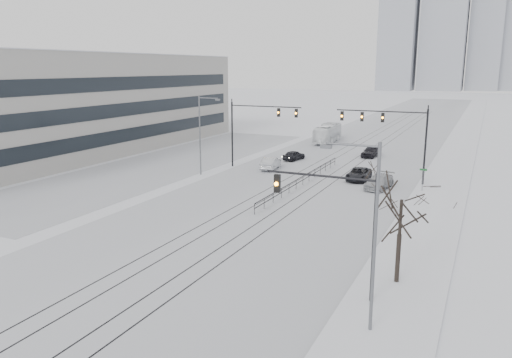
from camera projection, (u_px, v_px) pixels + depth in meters
name	position (u px, v px, depth m)	size (l,w,h in m)	color
ground	(108.00, 305.00, 26.05)	(500.00, 500.00, 0.00)	silver
road	(367.00, 145.00, 79.12)	(22.00, 260.00, 0.02)	silver
sidewalk_east	(458.00, 151.00, 73.55)	(5.00, 260.00, 0.16)	silver
curb	(440.00, 150.00, 74.56)	(0.10, 260.00, 0.12)	gray
parking_strip	(171.00, 162.00, 65.24)	(14.00, 60.00, 0.03)	silver
tram_rails	(330.00, 168.00, 61.43)	(5.30, 180.00, 0.01)	black
office_building	(64.00, 104.00, 71.09)	(20.20, 62.20, 14.11)	#B5B2AB
skyline	(472.00, 31.00, 259.33)	(96.00, 48.00, 72.00)	#8F939D
traffic_mast_near	(344.00, 216.00, 25.91)	(6.10, 0.37, 7.00)	black
traffic_mast_ne	(393.00, 129.00, 52.39)	(9.60, 0.37, 8.00)	black
traffic_mast_nw	(254.00, 123.00, 60.18)	(9.10, 0.37, 8.00)	black
street_light_east	(369.00, 225.00, 22.33)	(2.73, 0.25, 9.00)	#595B60
street_light_west	(202.00, 130.00, 56.47)	(2.73, 0.25, 9.00)	#595B60
bare_tree	(401.00, 209.00, 27.59)	(4.40, 4.40, 6.10)	black
median_fence	(303.00, 180.00, 52.47)	(0.06, 24.00, 1.00)	black
street_sign	(423.00, 177.00, 49.15)	(0.70, 0.06, 2.40)	#595B60
sedan_sb_inner	(294.00, 155.00, 66.50)	(1.55, 3.86, 1.32)	black
sedan_sb_outer	(271.00, 163.00, 60.51)	(1.57, 4.50, 1.48)	#BABEC3
sedan_nb_front	(359.00, 174.00, 54.71)	(2.22, 4.81, 1.34)	black
sedan_nb_right	(379.00, 182.00, 50.94)	(1.97, 4.85, 1.41)	#A4A7AC
sedan_nb_far	(371.00, 152.00, 68.90)	(1.76, 4.38, 1.49)	black
box_truck	(328.00, 133.00, 82.27)	(2.46, 10.50, 2.93)	white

